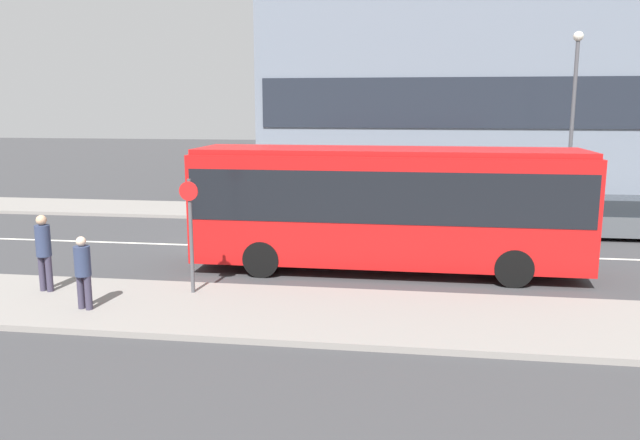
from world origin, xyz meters
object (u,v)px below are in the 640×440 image
at_px(pedestrian_near_stop, 44,248).
at_px(street_lamp, 573,108).
at_px(city_bus, 386,201).
at_px(pedestrian_down_pavement, 83,268).
at_px(bus_stop_sign, 191,227).
at_px(parked_car_0, 615,219).

bearing_deg(pedestrian_near_stop, street_lamp, 47.28).
height_order(city_bus, pedestrian_near_stop, city_bus).
bearing_deg(city_bus, pedestrian_down_pavement, -142.89).
bearing_deg(street_lamp, city_bus, -130.13).
distance_m(pedestrian_near_stop, bus_stop_sign, 3.51).
distance_m(bus_stop_sign, street_lamp, 15.50).
bearing_deg(parked_car_0, street_lamp, 115.42).
bearing_deg(city_bus, street_lamp, 50.37).
bearing_deg(pedestrian_down_pavement, street_lamp, -122.81).
xyz_separation_m(pedestrian_near_stop, bus_stop_sign, (3.45, 0.39, 0.52)).
height_order(pedestrian_down_pavement, street_lamp, street_lamp).
bearing_deg(city_bus, parked_car_0, 36.23).
bearing_deg(pedestrian_near_stop, city_bus, 33.48).
distance_m(pedestrian_near_stop, street_lamp, 18.39).
distance_m(parked_car_0, pedestrian_near_stop, 17.74).
distance_m(parked_car_0, bus_stop_sign, 14.67).
bearing_deg(street_lamp, pedestrian_near_stop, -141.88).
bearing_deg(bus_stop_sign, pedestrian_near_stop, -173.62).
bearing_deg(pedestrian_near_stop, parked_car_0, 39.42).
height_order(pedestrian_near_stop, pedestrian_down_pavement, pedestrian_near_stop).
xyz_separation_m(parked_car_0, street_lamp, (-1.07, 2.25, 3.70)).
xyz_separation_m(city_bus, parked_car_0, (7.52, 5.41, -1.26)).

